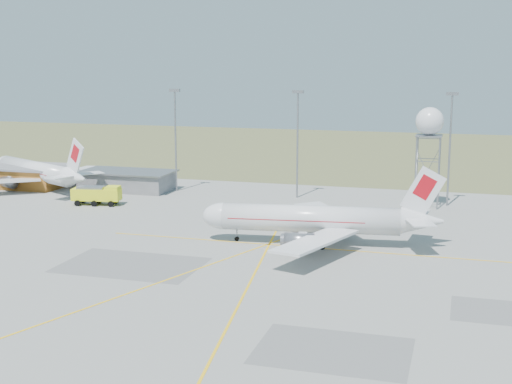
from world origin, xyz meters
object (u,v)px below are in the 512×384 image
(airliner_main, at_px, (314,220))
(airliner_far, at_px, (37,172))
(fire_truck, at_px, (98,196))
(radar_tower, at_px, (428,151))

(airliner_main, bearing_deg, airliner_far, -31.06)
(fire_truck, bearing_deg, airliner_main, -31.12)
(airliner_far, xyz_separation_m, radar_tower, (77.75, 3.72, 6.49))
(fire_truck, bearing_deg, radar_tower, 4.56)
(airliner_far, relative_size, fire_truck, 3.49)
(airliner_main, height_order, radar_tower, radar_tower)
(airliner_main, xyz_separation_m, radar_tower, (13.91, 31.92, 6.45))
(airliner_main, height_order, airliner_far, airliner_main)
(airliner_main, relative_size, airliner_far, 1.08)
(airliner_far, xyz_separation_m, fire_truck, (20.11, -11.55, -1.88))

